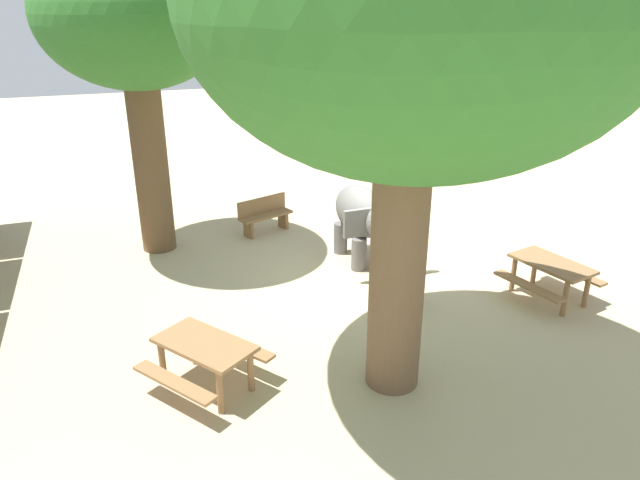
# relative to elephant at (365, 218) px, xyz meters

# --- Properties ---
(ground_plane) EXTENTS (60.00, 60.00, 0.00)m
(ground_plane) POSITION_rel_elephant_xyz_m (-0.68, 0.24, -1.08)
(ground_plane) COLOR tan
(elephant) EXTENTS (2.43, 1.65, 1.70)m
(elephant) POSITION_rel_elephant_xyz_m (0.00, 0.00, 0.00)
(elephant) COLOR slate
(elephant) RESTS_ON ground_plane
(person_handler) EXTENTS (0.32, 0.51, 1.62)m
(person_handler) POSITION_rel_elephant_xyz_m (-1.93, -0.10, -0.14)
(person_handler) COLOR #3F3833
(person_handler) RESTS_ON ground_plane
(shade_tree_secondary) EXTENTS (4.36, 3.99, 6.74)m
(shade_tree_secondary) POSITION_rel_elephant_xyz_m (2.49, 4.17, 3.98)
(shade_tree_secondary) COLOR brown
(shade_tree_secondary) RESTS_ON ground_plane
(wooden_bench) EXTENTS (0.84, 1.45, 0.88)m
(wooden_bench) POSITION_rel_elephant_xyz_m (2.62, 1.56, -0.61)
(wooden_bench) COLOR olive
(wooden_bench) RESTS_ON ground_plane
(picnic_table_near) EXTENTS (1.77, 1.76, 0.78)m
(picnic_table_near) POSITION_rel_elephant_xyz_m (-2.76, -2.69, -0.50)
(picnic_table_near) COLOR olive
(picnic_table_near) RESTS_ON ground_plane
(picnic_table_far) EXTENTS (2.07, 2.07, 0.78)m
(picnic_table_far) POSITION_rel_elephant_xyz_m (-3.29, 4.07, -0.50)
(picnic_table_far) COLOR olive
(picnic_table_far) RESTS_ON ground_plane
(feed_bucket) EXTENTS (0.36, 0.36, 0.32)m
(feed_bucket) POSITION_rel_elephant_xyz_m (2.48, -1.54, -0.92)
(feed_bucket) COLOR gray
(feed_bucket) RESTS_ON ground_plane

